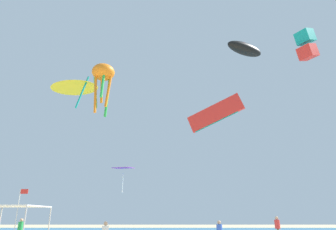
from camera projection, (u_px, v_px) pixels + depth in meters
The scene contains 10 objects.
canopy_tent at pixel (12, 208), 16.67m from camera, with size 3.09×3.40×2.46m.
person_central at pixel (19, 228), 22.83m from camera, with size 0.45×0.41×1.72m.
person_rightmost at pixel (277, 226), 25.60m from camera, with size 0.44×0.48×1.87m.
banner_flag at pixel (17, 210), 21.78m from camera, with size 0.61×0.06×3.82m.
kite_delta_yellow at pixel (74, 84), 28.33m from camera, with size 6.18×6.17×3.72m.
kite_parafoil_red at pixel (215, 114), 28.75m from camera, with size 5.40×2.51×3.44m.
kite_diamond_purple at pixel (122, 169), 37.38m from camera, with size 2.76×2.75×3.22m.
kite_inflatable_black at pixel (244, 49), 35.32m from camera, with size 5.24×3.89×1.94m.
kite_box_teal at pixel (306, 45), 28.26m from camera, with size 2.12×2.03×3.21m.
kite_octopus_orange at pixel (102, 75), 24.80m from camera, with size 2.33×2.33×4.47m.
Camera 1 is at (0.66, -15.61, 1.92)m, focal length 31.68 mm.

